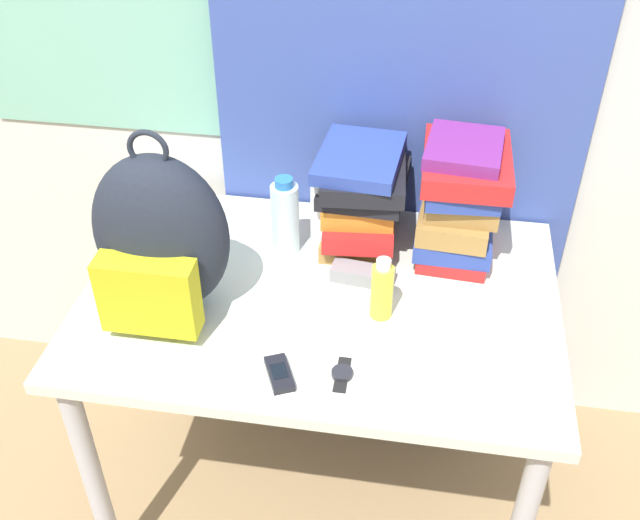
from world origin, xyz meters
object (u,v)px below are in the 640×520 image
(book_stack_center, at_px, (460,197))
(sunscreen_bottle, at_px, (382,290))
(backpack, at_px, (160,240))
(cell_phone, at_px, (279,374))
(sunglasses_case, at_px, (363,275))
(book_stack_left, at_px, (361,195))
(wristwatch, at_px, (342,374))
(water_bottle, at_px, (285,217))
(sports_bottle, at_px, (326,211))

(book_stack_center, bearing_deg, sunscreen_bottle, -119.03)
(backpack, xyz_separation_m, cell_phone, (0.29, -0.18, -0.18))
(book_stack_center, bearing_deg, cell_phone, -124.14)
(sunglasses_case, bearing_deg, book_stack_left, 99.69)
(sunscreen_bottle, xyz_separation_m, sunglasses_case, (-0.05, 0.12, -0.05))
(book_stack_left, distance_m, wristwatch, 0.50)
(book_stack_center, bearing_deg, sunglasses_case, -141.53)
(sunscreen_bottle, relative_size, cell_phone, 1.43)
(water_bottle, relative_size, sunscreen_bottle, 1.34)
(wristwatch, bearing_deg, backpack, 159.71)
(sports_bottle, bearing_deg, sunglasses_case, -47.13)
(water_bottle, bearing_deg, book_stack_left, 22.61)
(sports_bottle, bearing_deg, backpack, -139.40)
(backpack, height_order, sunscreen_bottle, backpack)
(sunglasses_case, distance_m, wristwatch, 0.32)
(water_bottle, height_order, wristwatch, water_bottle)
(backpack, height_order, cell_phone, backpack)
(book_stack_left, relative_size, cell_phone, 2.70)
(water_bottle, height_order, sports_bottle, sports_bottle)
(book_stack_left, xyz_separation_m, sunglasses_case, (0.03, -0.17, -0.12))
(book_stack_center, bearing_deg, book_stack_left, -179.64)
(backpack, xyz_separation_m, book_stack_center, (0.64, 0.33, -0.03))
(water_bottle, distance_m, sunscreen_bottle, 0.33)
(sports_bottle, bearing_deg, wristwatch, -76.86)
(cell_phone, xyz_separation_m, sunglasses_case, (0.13, 0.34, 0.01))
(book_stack_left, relative_size, sunscreen_bottle, 1.88)
(book_stack_center, relative_size, sports_bottle, 1.27)
(cell_phone, bearing_deg, sunglasses_case, 68.69)
(backpack, xyz_separation_m, sports_bottle, (0.32, 0.27, -0.07))
(sunscreen_bottle, relative_size, sunglasses_case, 1.00)
(book_stack_left, bearing_deg, wristwatch, -87.24)
(backpack, xyz_separation_m, sunglasses_case, (0.43, 0.16, -0.17))
(sports_bottle, height_order, wristwatch, sports_bottle)
(book_stack_center, xyz_separation_m, wristwatch, (-0.22, -0.49, -0.15))
(wristwatch, bearing_deg, book_stack_left, 92.76)
(wristwatch, bearing_deg, sports_bottle, 103.14)
(sports_bottle, distance_m, sunglasses_case, 0.18)
(cell_phone, xyz_separation_m, wristwatch, (0.13, 0.02, -0.00))
(backpack, bearing_deg, sunscreen_bottle, 5.40)
(cell_phone, distance_m, wristwatch, 0.13)
(sunscreen_bottle, height_order, wristwatch, sunscreen_bottle)
(wristwatch, bearing_deg, sunscreen_bottle, 73.40)
(backpack, relative_size, wristwatch, 4.50)
(sunglasses_case, bearing_deg, cell_phone, -111.31)
(cell_phone, distance_m, sunglasses_case, 0.37)
(water_bottle, bearing_deg, sunglasses_case, -24.57)
(wristwatch, bearing_deg, cell_phone, -169.38)
(book_stack_left, distance_m, book_stack_center, 0.24)
(book_stack_center, relative_size, sunscreen_bottle, 1.94)
(backpack, height_order, book_stack_left, backpack)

